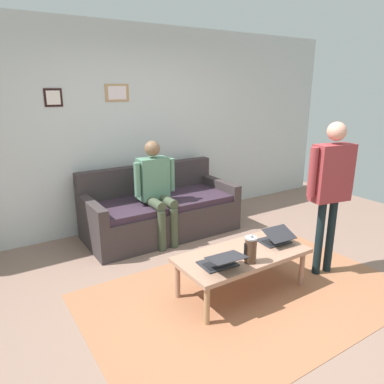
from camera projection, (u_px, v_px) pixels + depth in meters
ground_plane at (232, 288)px, 3.55m from camera, size 7.68×7.68×0.00m
area_rug at (248, 295)px, 3.43m from camera, size 2.99×1.93×0.01m
back_wall at (134, 129)px, 4.94m from camera, size 7.04×0.11×2.70m
couch at (160, 211)px, 4.82m from camera, size 1.98×0.91×0.88m
coffee_table at (242, 257)px, 3.41m from camera, size 1.27×0.60×0.40m
laptop_left at (221, 262)px, 3.13m from camera, size 0.33×0.38×0.14m
laptop_center at (276, 238)px, 3.61m from camera, size 0.31×0.31×0.16m
french_press at (251, 250)px, 3.19m from camera, size 0.13×0.11×0.27m
person_standing at (331, 180)px, 3.57m from camera, size 0.57×0.25×1.59m
person_seated at (156, 186)px, 4.44m from camera, size 0.55×0.51×1.28m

